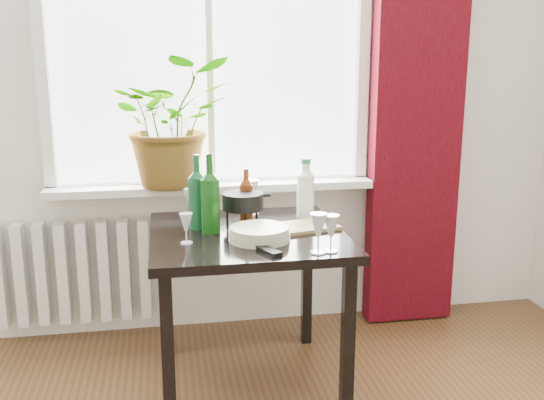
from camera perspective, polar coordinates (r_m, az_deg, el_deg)
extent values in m
cube|color=white|center=(3.25, -6.01, 15.01)|extent=(1.72, 0.08, 1.62)
cube|color=white|center=(3.25, -5.59, 1.26)|extent=(1.72, 0.20, 0.04)
cube|color=#36040B|center=(3.43, 13.54, 9.54)|extent=(0.50, 0.12, 2.56)
cube|color=silver|center=(3.42, -18.17, -6.47)|extent=(0.80, 0.10, 0.55)
cube|color=black|center=(2.70, -2.38, -3.41)|extent=(0.85, 0.85, 0.04)
cube|color=black|center=(2.48, -9.75, -14.41)|extent=(0.05, 0.05, 0.70)
cube|color=black|center=(3.14, -9.91, -8.31)|extent=(0.05, 0.05, 0.70)
cube|color=black|center=(2.58, 7.14, -13.17)|extent=(0.05, 0.05, 0.70)
cube|color=black|center=(3.22, 3.28, -7.58)|extent=(0.05, 0.05, 0.70)
imported|color=#297F21|center=(3.15, -9.40, 7.24)|extent=(0.69, 0.63, 0.66)
cylinder|color=beige|center=(2.56, -1.21, -3.18)|extent=(0.29, 0.29, 0.06)
cube|color=black|center=(2.41, -0.44, -4.74)|extent=(0.10, 0.16, 0.02)
cube|color=#9B7F46|center=(2.75, 2.93, -2.52)|extent=(0.34, 0.26, 0.02)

